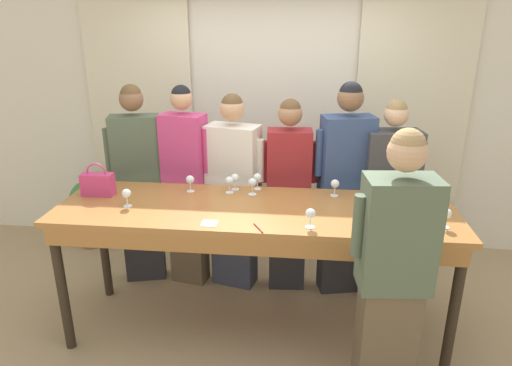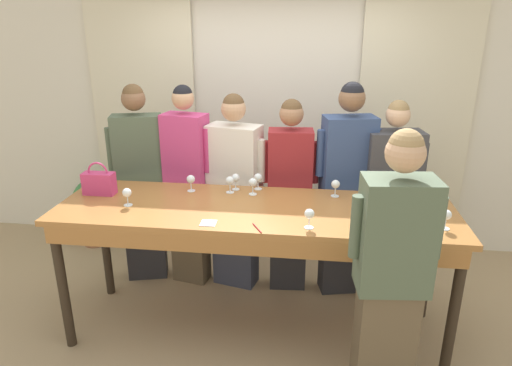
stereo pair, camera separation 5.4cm
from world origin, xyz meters
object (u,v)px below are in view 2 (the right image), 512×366
Objects in this scene: guest_pink_top at (188,185)px; wine_glass_center_right at (191,180)px; wine_bottle at (395,184)px; guest_navy_coat at (346,190)px; wine_glass_near_host at (336,185)px; guest_cream_sweater at (235,192)px; host_pouring at (391,276)px; wine_glass_back_mid at (309,215)px; wine_glass_front_mid at (372,190)px; wine_glass_center_mid at (127,193)px; wine_glass_back_right at (236,178)px; wine_glass_center_left at (230,181)px; wine_glass_back_left at (253,183)px; guest_striped_shirt at (289,195)px; handbag at (99,183)px; guest_olive_jacket at (141,182)px; tasting_bar at (254,222)px; guest_beige_cap at (389,202)px; wine_glass_front_right at (258,178)px; wine_glass_front_left at (446,216)px; potted_plant at (91,209)px.

wine_glass_center_right is at bearing -70.22° from guest_pink_top.
guest_navy_coat is (-0.32, 0.41, -0.21)m from wine_bottle.
wine_glass_near_host is 0.07× the size of guest_cream_sweater.
wine_glass_back_mid is at bearing 146.56° from host_pouring.
guest_cream_sweater is at bearing 156.65° from wine_glass_front_mid.
wine_glass_center_mid is (-1.90, -0.35, -0.04)m from wine_bottle.
wine_glass_back_right is 1.44m from host_pouring.
guest_pink_top is at bearing 137.67° from wine_glass_back_mid.
wine_glass_back_mid is 1.00× the size of wine_glass_back_right.
wine_glass_center_right and wine_glass_back_mid have the same top height.
wine_glass_back_mid and wine_glass_back_right have the same top height.
guest_cream_sweater is (-1.26, 0.41, -0.28)m from wine_bottle.
wine_glass_back_left is at bearing -5.63° from wine_glass_center_left.
guest_pink_top is at bearing 180.00° from guest_navy_coat.
guest_striped_shirt is (0.74, 0.42, -0.25)m from wine_glass_center_right.
wine_glass_near_host is at bearing 1.42° from wine_glass_center_left.
guest_navy_coat is 1.04× the size of host_pouring.
handbag is at bearing -167.59° from wine_glass_center_right.
wine_glass_center_left is 0.65m from guest_striped_shirt.
guest_navy_coat reaches higher than guest_olive_jacket.
wine_glass_front_mid is (0.83, 0.23, 0.20)m from tasting_bar.
guest_beige_cap reaches higher than wine_bottle.
wine_glass_front_right is 0.07× the size of guest_cream_sweater.
guest_striped_shirt is at bearing 40.19° from wine_glass_back_right.
guest_olive_jacket is at bearing 166.84° from wine_glass_near_host.
guest_cream_sweater reaches higher than wine_glass_front_left.
wine_glass_back_right is 1.31m from guest_beige_cap.
wine_glass_near_host is 0.08× the size of guest_striped_shirt.
guest_olive_jacket is (-0.91, 0.34, -0.19)m from wine_glass_back_right.
wine_glass_center_mid is 0.08× the size of guest_beige_cap.
host_pouring is 2.45× the size of potted_plant.
handbag is at bearing 160.74° from host_pouring.
wine_glass_front_left is 3.53m from potted_plant.
wine_glass_back_left and wine_glass_near_host have the same top height.
host_pouring is (2.07, -0.72, -0.22)m from handbag.
guest_olive_jacket is at bearing 144.01° from wine_glass_center_right.
wine_bottle is 1.03m from wine_glass_front_right.
potted_plant is (-1.37, 0.97, -0.72)m from wine_glass_center_right.
wine_glass_back_right is 0.58m from guest_striped_shirt.
guest_olive_jacket is at bearing 159.46° from wine_glass_front_left.
wine_glass_back_right is (0.34, 0.07, 0.00)m from wine_glass_center_right.
guest_navy_coat is at bearing -0.00° from guest_olive_jacket.
handbag is 0.15× the size of guest_striped_shirt.
guest_navy_coat is at bearing 45.89° from tasting_bar.
wine_glass_near_host is (0.59, -0.08, 0.00)m from wine_glass_front_right.
guest_beige_cap is at bearing 16.25° from wine_glass_front_right.
wine_glass_back_left is 0.56m from guest_striped_shirt.
guest_olive_jacket is (-2.34, 0.88, -0.19)m from wine_glass_front_left.
guest_pink_top reaches higher than wine_glass_front_left.
wine_glass_front_right is (-0.02, 0.39, 0.20)m from tasting_bar.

